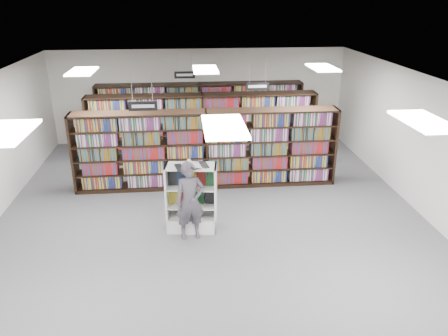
{
  "coord_description": "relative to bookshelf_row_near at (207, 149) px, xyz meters",
  "views": [
    {
      "loc": [
        -0.57,
        -8.99,
        4.95
      ],
      "look_at": [
        0.33,
        0.5,
        1.1
      ],
      "focal_mm": 35.0,
      "sensor_mm": 36.0,
      "label": 1
    }
  ],
  "objects": [
    {
      "name": "wall_right",
      "position": [
        5.0,
        -2.0,
        0.55
      ],
      "size": [
        0.1,
        12.0,
        3.2
      ],
      "primitive_type": "cube",
      "color": "silver",
      "rests_on": "ground"
    },
    {
      "name": "bookshelf_row_mid",
      "position": [
        0.0,
        2.0,
        0.0
      ],
      "size": [
        7.0,
        0.6,
        2.1
      ],
      "color": "black",
      "rests_on": "floor"
    },
    {
      "name": "wall_back",
      "position": [
        0.0,
        4.0,
        0.55
      ],
      "size": [
        10.0,
        0.1,
        3.2
      ],
      "primitive_type": "cube",
      "color": "silver",
      "rests_on": "ground"
    },
    {
      "name": "aisle_sign_left",
      "position": [
        -1.5,
        -1.0,
        1.48
      ],
      "size": [
        0.65,
        0.02,
        0.8
      ],
      "color": "#B2B2B7",
      "rests_on": "ceiling"
    },
    {
      "name": "bookshelf_row_near",
      "position": [
        0.0,
        0.0,
        0.0
      ],
      "size": [
        7.0,
        0.6,
        2.1
      ],
      "color": "black",
      "rests_on": "floor"
    },
    {
      "name": "troffer_back_center",
      "position": [
        0.0,
        0.0,
        2.11
      ],
      "size": [
        0.6,
        1.2,
        0.04
      ],
      "primitive_type": "cube",
      "color": "white",
      "rests_on": "ceiling"
    },
    {
      "name": "endcap_display",
      "position": [
        -0.46,
        -2.32,
        -0.54
      ],
      "size": [
        1.15,
        0.68,
        1.53
      ],
      "rotation": [
        0.0,
        0.0,
        -0.12
      ],
      "color": "silver",
      "rests_on": "floor"
    },
    {
      "name": "troffer_front_right",
      "position": [
        3.0,
        -5.0,
        2.11
      ],
      "size": [
        0.6,
        1.2,
        0.04
      ],
      "primitive_type": "cube",
      "color": "white",
      "rests_on": "ceiling"
    },
    {
      "name": "troffer_front_left",
      "position": [
        -3.0,
        -5.0,
        2.11
      ],
      "size": [
        0.6,
        1.2,
        0.04
      ],
      "primitive_type": "cube",
      "color": "white",
      "rests_on": "ceiling"
    },
    {
      "name": "troffer_back_left",
      "position": [
        -3.0,
        0.0,
        2.11
      ],
      "size": [
        0.6,
        1.2,
        0.04
      ],
      "primitive_type": "cube",
      "color": "white",
      "rests_on": "ceiling"
    },
    {
      "name": "aisle_sign_center",
      "position": [
        -0.5,
        3.0,
        1.48
      ],
      "size": [
        0.65,
        0.02,
        0.8
      ],
      "color": "#B2B2B7",
      "rests_on": "ceiling"
    },
    {
      "name": "open_book",
      "position": [
        -0.45,
        -2.41,
        0.51
      ],
      "size": [
        0.75,
        0.52,
        0.13
      ],
      "rotation": [
        0.0,
        0.0,
        0.18
      ],
      "color": "black",
      "rests_on": "endcap_display"
    },
    {
      "name": "aisle_sign_right",
      "position": [
        1.5,
        1.0,
        1.48
      ],
      "size": [
        0.65,
        0.02,
        0.8
      ],
      "color": "#B2B2B7",
      "rests_on": "ceiling"
    },
    {
      "name": "troffer_front_center",
      "position": [
        0.0,
        -5.0,
        2.11
      ],
      "size": [
        0.6,
        1.2,
        0.04
      ],
      "primitive_type": "cube",
      "color": "white",
      "rests_on": "ceiling"
    },
    {
      "name": "troffer_back_right",
      "position": [
        3.0,
        0.0,
        2.11
      ],
      "size": [
        0.6,
        1.2,
        0.04
      ],
      "primitive_type": "cube",
      "color": "white",
      "rests_on": "ceiling"
    },
    {
      "name": "shopper",
      "position": [
        -0.5,
        -2.7,
        -0.19
      ],
      "size": [
        0.68,
        0.5,
        1.72
      ],
      "primitive_type": "imported",
      "rotation": [
        0.0,
        0.0,
        0.15
      ],
      "color": "#4F4953",
      "rests_on": "floor"
    },
    {
      "name": "ceiling",
      "position": [
        0.0,
        -2.0,
        2.15
      ],
      "size": [
        10.0,
        12.0,
        0.1
      ],
      "primitive_type": "cube",
      "color": "silver",
      "rests_on": "wall_back"
    },
    {
      "name": "bookshelf_row_far",
      "position": [
        0.0,
        3.7,
        0.0
      ],
      "size": [
        7.0,
        0.6,
        2.1
      ],
      "color": "black",
      "rests_on": "floor"
    },
    {
      "name": "floor",
      "position": [
        0.0,
        -2.0,
        -1.05
      ],
      "size": [
        12.0,
        12.0,
        0.0
      ],
      "primitive_type": "plane",
      "color": "#525257",
      "rests_on": "ground"
    }
  ]
}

